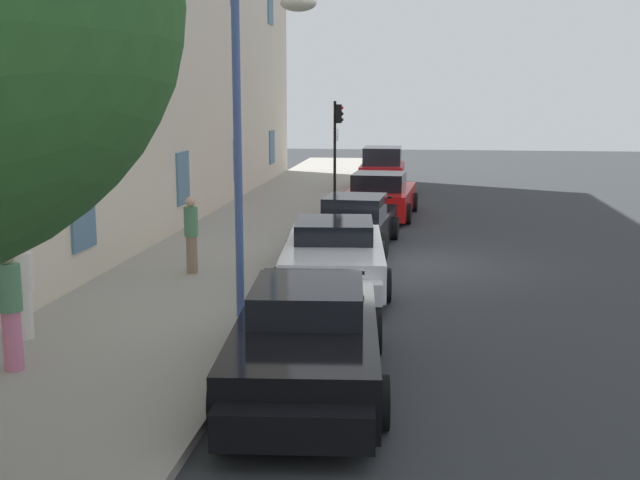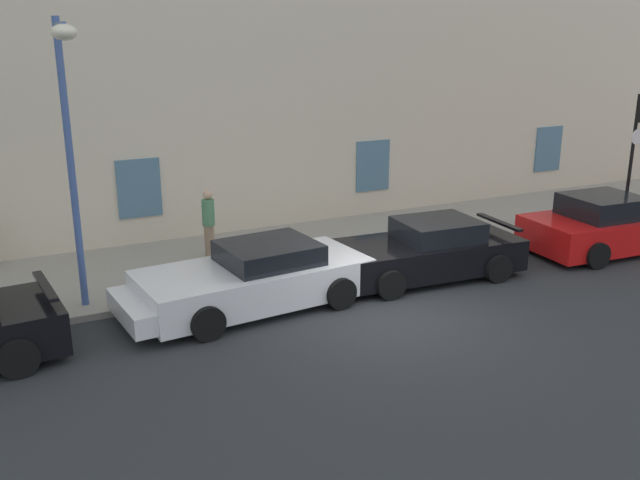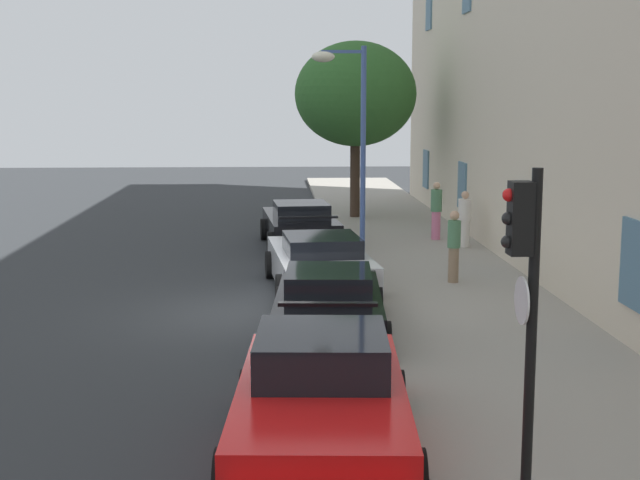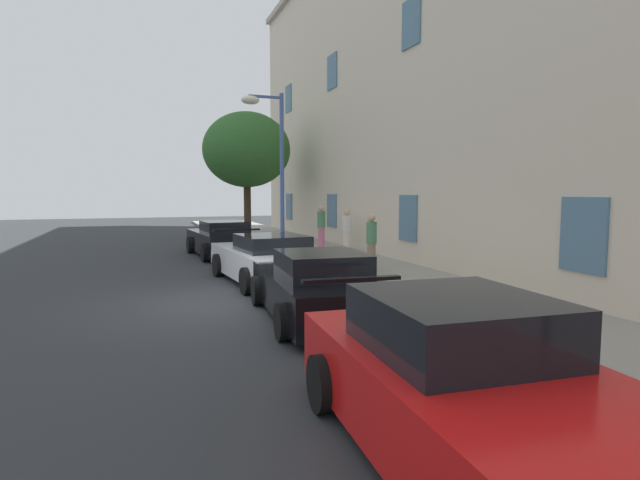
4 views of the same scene
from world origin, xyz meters
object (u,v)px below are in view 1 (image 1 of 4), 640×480
object	(u,v)px
pedestrian_bystander	(191,233)
sportscar_white_middle	(352,227)
pedestrian_admiring	(10,308)
pedestrian_strolling	(21,289)
sportscar_tail_end	(381,197)
traffic_light	(337,133)
street_lamp	(262,93)
sportscar_red_lead	(306,348)
sportscar_yellow_flank	(334,258)
hatchback_parked	(382,172)

from	to	relation	value
pedestrian_bystander	sportscar_white_middle	bearing A→B (deg)	-38.47
pedestrian_admiring	sportscar_white_middle	bearing A→B (deg)	-20.66
pedestrian_strolling	pedestrian_bystander	distance (m)	5.11
sportscar_tail_end	traffic_light	size ratio (longest dim) A/B	1.39
sportscar_white_middle	street_lamp	world-z (taller)	street_lamp
sportscar_tail_end	pedestrian_bystander	distance (m)	10.37
sportscar_red_lead	pedestrian_bystander	bearing A→B (deg)	28.59
sportscar_tail_end	pedestrian_admiring	xyz separation A→B (m)	(-16.05, 4.31, 0.42)
sportscar_tail_end	sportscar_yellow_flank	bearing A→B (deg)	177.39
pedestrian_admiring	hatchback_parked	bearing A→B (deg)	-10.19
sportscar_tail_end	hatchback_parked	world-z (taller)	hatchback_parked
pedestrian_admiring	pedestrian_bystander	world-z (taller)	pedestrian_admiring
sportscar_white_middle	traffic_light	distance (m)	8.57
traffic_light	pedestrian_bystander	xyz separation A→B (m)	(-12.18, 1.86, -1.58)
sportscar_white_middle	pedestrian_strolling	world-z (taller)	pedestrian_strolling
sportscar_yellow_flank	traffic_light	distance (m)	12.62
hatchback_parked	pedestrian_strolling	world-z (taller)	hatchback_parked
street_lamp	hatchback_parked	bearing A→B (deg)	-3.17
sportscar_yellow_flank	street_lamp	bearing A→B (deg)	163.38
street_lamp	pedestrian_strolling	bearing A→B (deg)	116.20
hatchback_parked	pedestrian_bystander	xyz separation A→B (m)	(-16.20, 3.31, 0.19)
hatchback_parked	pedestrian_bystander	bearing A→B (deg)	168.46
sportscar_white_middle	sportscar_tail_end	world-z (taller)	sportscar_tail_end
sportscar_white_middle	sportscar_tail_end	size ratio (longest dim) A/B	0.98
sportscar_red_lead	pedestrian_strolling	world-z (taller)	pedestrian_strolling
sportscar_white_middle	sportscar_tail_end	xyz separation A→B (m)	(5.78, -0.44, 0.04)
hatchback_parked	pedestrian_strolling	size ratio (longest dim) A/B	2.18
sportscar_red_lead	street_lamp	distance (m)	4.70
pedestrian_admiring	pedestrian_bystander	size ratio (longest dim) A/B	1.04
street_lamp	pedestrian_strolling	size ratio (longest dim) A/B	3.45
sportscar_tail_end	sportscar_white_middle	bearing A→B (deg)	175.64
traffic_light	street_lamp	bearing A→B (deg)	-178.61
pedestrian_admiring	pedestrian_strolling	world-z (taller)	pedestrian_admiring
pedestrian_strolling	sportscar_white_middle	bearing A→B (deg)	-26.58
pedestrian_strolling	pedestrian_bystander	size ratio (longest dim) A/B	0.96
hatchback_parked	pedestrian_admiring	world-z (taller)	pedestrian_admiring
sportscar_tail_end	street_lamp	xyz separation A→B (m)	(-12.92, 1.34, 3.37)
hatchback_parked	pedestrian_strolling	bearing A→B (deg)	167.68
pedestrian_admiring	pedestrian_strolling	size ratio (longest dim) A/B	1.08
sportscar_tail_end	traffic_light	bearing A→B (deg)	34.90
sportscar_yellow_flank	sportscar_white_middle	size ratio (longest dim) A/B	1.07
sportscar_red_lead	sportscar_white_middle	world-z (taller)	sportscar_red_lead
sportscar_tail_end	pedestrian_bystander	xyz separation A→B (m)	(-9.72, 3.57, 0.39)
sportscar_yellow_flank	pedestrian_strolling	distance (m)	6.48
traffic_light	pedestrian_admiring	distance (m)	18.75
sportscar_white_middle	pedestrian_admiring	size ratio (longest dim) A/B	2.81
pedestrian_admiring	sportscar_tail_end	bearing A→B (deg)	-15.04
sportscar_white_middle	traffic_light	size ratio (longest dim) A/B	1.36
traffic_light	pedestrian_bystander	bearing A→B (deg)	171.32
traffic_light	sportscar_white_middle	bearing A→B (deg)	-171.23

